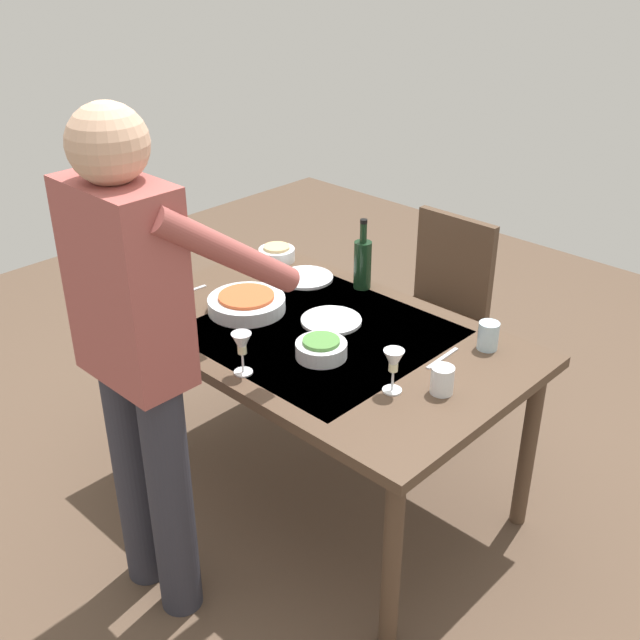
{
  "coord_description": "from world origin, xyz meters",
  "views": [
    {
      "loc": [
        -1.71,
        1.79,
        2.1
      ],
      "look_at": [
        0.0,
        0.0,
        0.79
      ],
      "focal_mm": 43.2,
      "sensor_mm": 36.0,
      "label": 1
    }
  ],
  "objects_px": {
    "serving_bowl_pasta": "(247,303)",
    "wine_glass_left": "(393,363)",
    "person_server": "(140,348)",
    "dining_table": "(320,349)",
    "chair_near": "(439,303)",
    "side_bowl_bread": "(277,253)",
    "water_cup_near_right": "(442,380)",
    "dinner_plate_far": "(306,278)",
    "water_cup_far_left": "(488,336)",
    "wine_glass_right": "(242,346)",
    "water_cup_near_left": "(161,305)",
    "wine_bottle": "(363,263)",
    "dinner_plate_near": "(331,320)",
    "side_bowl_salad": "(321,348)"
  },
  "relations": [
    {
      "from": "person_server",
      "to": "side_bowl_bread",
      "type": "relative_size",
      "value": 10.56
    },
    {
      "from": "water_cup_near_left",
      "to": "serving_bowl_pasta",
      "type": "relative_size",
      "value": 0.33
    },
    {
      "from": "water_cup_near_right",
      "to": "dinner_plate_far",
      "type": "distance_m",
      "value": 0.98
    },
    {
      "from": "dining_table",
      "to": "serving_bowl_pasta",
      "type": "xyz_separation_m",
      "value": [
        0.32,
        0.07,
        0.11
      ]
    },
    {
      "from": "serving_bowl_pasta",
      "to": "side_bowl_bread",
      "type": "relative_size",
      "value": 1.88
    },
    {
      "from": "wine_glass_left",
      "to": "wine_glass_right",
      "type": "relative_size",
      "value": 1.0
    },
    {
      "from": "water_cup_near_right",
      "to": "dinner_plate_far",
      "type": "relative_size",
      "value": 0.41
    },
    {
      "from": "water_cup_near_left",
      "to": "dinner_plate_far",
      "type": "relative_size",
      "value": 0.43
    },
    {
      "from": "side_bowl_bread",
      "to": "dinner_plate_near",
      "type": "distance_m",
      "value": 0.63
    },
    {
      "from": "wine_glass_right",
      "to": "water_cup_near_left",
      "type": "distance_m",
      "value": 0.54
    },
    {
      "from": "water_cup_near_left",
      "to": "side_bowl_salad",
      "type": "height_order",
      "value": "water_cup_near_left"
    },
    {
      "from": "wine_bottle",
      "to": "serving_bowl_pasta",
      "type": "bearing_deg",
      "value": 68.48
    },
    {
      "from": "chair_near",
      "to": "water_cup_near_left",
      "type": "bearing_deg",
      "value": 68.68
    },
    {
      "from": "person_server",
      "to": "wine_glass_left",
      "type": "bearing_deg",
      "value": -128.27
    },
    {
      "from": "wine_glass_right",
      "to": "water_cup_far_left",
      "type": "relative_size",
      "value": 1.49
    },
    {
      "from": "serving_bowl_pasta",
      "to": "dinner_plate_far",
      "type": "relative_size",
      "value": 1.3
    },
    {
      "from": "water_cup_near_right",
      "to": "wine_glass_right",
      "type": "bearing_deg",
      "value": 33.34
    },
    {
      "from": "person_server",
      "to": "dining_table",
      "type": "bearing_deg",
      "value": -93.03
    },
    {
      "from": "person_server",
      "to": "side_bowl_salad",
      "type": "distance_m",
      "value": 0.66
    },
    {
      "from": "wine_bottle",
      "to": "water_cup_near_right",
      "type": "relative_size",
      "value": 3.17
    },
    {
      "from": "person_server",
      "to": "water_cup_near_right",
      "type": "distance_m",
      "value": 0.95
    },
    {
      "from": "wine_glass_left",
      "to": "water_cup_far_left",
      "type": "xyz_separation_m",
      "value": [
        -0.07,
        -0.45,
        -0.05
      ]
    },
    {
      "from": "chair_near",
      "to": "wine_glass_right",
      "type": "relative_size",
      "value": 6.03
    },
    {
      "from": "dinner_plate_near",
      "to": "wine_bottle",
      "type": "bearing_deg",
      "value": -69.55
    },
    {
      "from": "person_server",
      "to": "water_cup_near_right",
      "type": "bearing_deg",
      "value": -130.1
    },
    {
      "from": "serving_bowl_pasta",
      "to": "side_bowl_bread",
      "type": "xyz_separation_m",
      "value": [
        0.27,
        -0.42,
        0.0
      ]
    },
    {
      "from": "dinner_plate_far",
      "to": "wine_glass_left",
      "type": "bearing_deg",
      "value": 152.45
    },
    {
      "from": "wine_glass_left",
      "to": "wine_glass_right",
      "type": "bearing_deg",
      "value": 30.98
    },
    {
      "from": "chair_near",
      "to": "dinner_plate_near",
      "type": "relative_size",
      "value": 3.96
    },
    {
      "from": "wine_glass_left",
      "to": "water_cup_far_left",
      "type": "relative_size",
      "value": 1.49
    },
    {
      "from": "person_server",
      "to": "water_cup_near_right",
      "type": "height_order",
      "value": "person_server"
    },
    {
      "from": "water_cup_near_left",
      "to": "water_cup_near_right",
      "type": "relative_size",
      "value": 1.05
    },
    {
      "from": "person_server",
      "to": "side_bowl_bread",
      "type": "xyz_separation_m",
      "value": [
        0.56,
        -1.08,
        -0.19
      ]
    },
    {
      "from": "chair_near",
      "to": "person_server",
      "type": "bearing_deg",
      "value": 90.89
    },
    {
      "from": "person_server",
      "to": "water_cup_far_left",
      "type": "xyz_separation_m",
      "value": [
        -0.55,
        -1.06,
        -0.17
      ]
    },
    {
      "from": "chair_near",
      "to": "water_cup_far_left",
      "type": "relative_size",
      "value": 8.97
    },
    {
      "from": "dinner_plate_near",
      "to": "water_cup_near_right",
      "type": "bearing_deg",
      "value": 169.47
    },
    {
      "from": "dining_table",
      "to": "person_server",
      "type": "bearing_deg",
      "value": 86.97
    },
    {
      "from": "water_cup_far_left",
      "to": "person_server",
      "type": "bearing_deg",
      "value": 62.52
    },
    {
      "from": "side_bowl_bread",
      "to": "chair_near",
      "type": "bearing_deg",
      "value": -136.39
    },
    {
      "from": "chair_near",
      "to": "water_cup_near_left",
      "type": "distance_m",
      "value": 1.29
    },
    {
      "from": "dining_table",
      "to": "side_bowl_bread",
      "type": "xyz_separation_m",
      "value": [
        0.6,
        -0.35,
        0.11
      ]
    },
    {
      "from": "serving_bowl_pasta",
      "to": "wine_glass_left",
      "type": "bearing_deg",
      "value": 175.96
    },
    {
      "from": "chair_near",
      "to": "wine_glass_left",
      "type": "bearing_deg",
      "value": 117.27
    },
    {
      "from": "water_cup_near_left",
      "to": "side_bowl_salad",
      "type": "distance_m",
      "value": 0.68
    },
    {
      "from": "water_cup_near_left",
      "to": "water_cup_near_right",
      "type": "height_order",
      "value": "water_cup_near_left"
    },
    {
      "from": "wine_glass_left",
      "to": "water_cup_near_left",
      "type": "relative_size",
      "value": 1.54
    },
    {
      "from": "wine_glass_right",
      "to": "dinner_plate_far",
      "type": "relative_size",
      "value": 0.66
    },
    {
      "from": "serving_bowl_pasta",
      "to": "dinner_plate_near",
      "type": "xyz_separation_m",
      "value": [
        -0.3,
        -0.16,
        -0.03
      ]
    },
    {
      "from": "water_cup_far_left",
      "to": "water_cup_near_right",
      "type": "bearing_deg",
      "value": 98.27
    }
  ]
}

